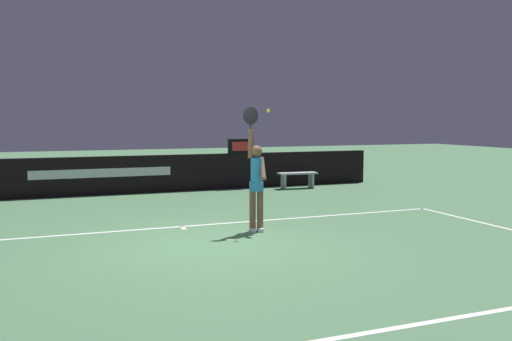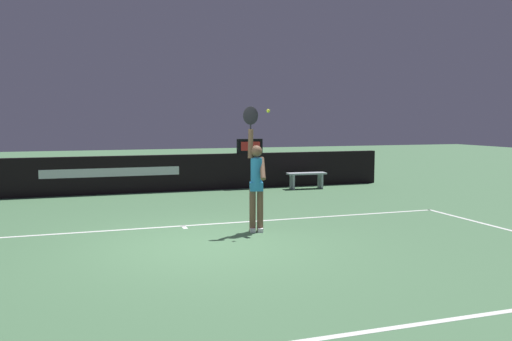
{
  "view_description": "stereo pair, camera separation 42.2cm",
  "coord_description": "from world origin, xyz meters",
  "px_view_note": "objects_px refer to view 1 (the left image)",
  "views": [
    {
      "loc": [
        -2.28,
        -8.3,
        2.09
      ],
      "look_at": [
        1.22,
        0.78,
        1.16
      ],
      "focal_mm": 36.62,
      "sensor_mm": 36.0,
      "label": 1
    },
    {
      "loc": [
        -1.88,
        -8.45,
        2.09
      ],
      "look_at": [
        1.22,
        0.78,
        1.16
      ],
      "focal_mm": 36.62,
      "sensor_mm": 36.0,
      "label": 2
    }
  ],
  "objects_px": {
    "tennis_player": "(256,180)",
    "tennis_ball": "(268,111)",
    "courtside_bench_near": "(297,177)",
    "speed_display": "(241,146)"
  },
  "relations": [
    {
      "from": "tennis_player",
      "to": "courtside_bench_near",
      "type": "height_order",
      "value": "tennis_player"
    },
    {
      "from": "tennis_player",
      "to": "tennis_ball",
      "type": "distance_m",
      "value": 1.32
    },
    {
      "from": "tennis_player",
      "to": "courtside_bench_near",
      "type": "relative_size",
      "value": 1.9
    },
    {
      "from": "speed_display",
      "to": "courtside_bench_near",
      "type": "relative_size",
      "value": 0.64
    },
    {
      "from": "tennis_ball",
      "to": "tennis_player",
      "type": "bearing_deg",
      "value": 149.3
    },
    {
      "from": "tennis_player",
      "to": "tennis_ball",
      "type": "xyz_separation_m",
      "value": [
        0.2,
        -0.12,
        1.3
      ]
    },
    {
      "from": "speed_display",
      "to": "tennis_ball",
      "type": "xyz_separation_m",
      "value": [
        -1.66,
        -6.26,
        0.96
      ]
    },
    {
      "from": "speed_display",
      "to": "courtside_bench_near",
      "type": "xyz_separation_m",
      "value": [
        1.6,
        -0.74,
        -0.94
      ]
    },
    {
      "from": "speed_display",
      "to": "tennis_player",
      "type": "distance_m",
      "value": 6.43
    },
    {
      "from": "speed_display",
      "to": "courtside_bench_near",
      "type": "bearing_deg",
      "value": -24.85
    }
  ]
}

